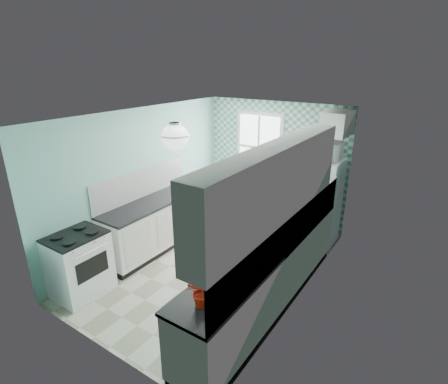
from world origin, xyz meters
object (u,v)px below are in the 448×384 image
Objects in this scene: ceiling_light at (175,137)px; sink at (301,217)px; fridge at (318,201)px; microwave at (324,150)px; stove at (79,263)px; fruit_bowl at (223,285)px; potted_plant at (204,292)px.

ceiling_light is 0.63× the size of sink.
microwave reaches higher than fridge.
stove is at bearing 56.60° from microwave.
microwave is (0.00, 0.00, 0.96)m from fridge.
microwave reaches higher than fruit_bowl.
sink is 2.18m from fruit_bowl.
potted_plant is at bearing -90.00° from fruit_bowl.
microwave is at bearing 91.57° from fruit_bowl.
sink is at bearing 47.28° from stove.
fridge is 6.99× the size of fruit_bowl.
fridge is 1.11m from sink.
sink is at bearing -88.77° from fridge.
stove is at bearing 175.29° from potted_plant.
fridge reaches higher than sink.
fruit_bowl is at bearing 90.00° from potted_plant.
microwave is (-0.09, 1.10, 0.84)m from sink.
stove is 1.67× the size of sink.
ceiling_light is 2.35m from stove.
potted_plant is (0.00, -0.35, 0.13)m from fruit_bowl.
fridge is (1.11, 2.59, -1.52)m from ceiling_light.
microwave is (-0.09, 3.28, 0.80)m from fruit_bowl.
ceiling_light reaches higher than potted_plant.
fridge is at bearing 91.42° from potted_plant.
ceiling_light is at bearing 149.97° from fruit_bowl.
ceiling_light reaches higher than stove.
stove is 2.45m from fruit_bowl.
microwave is at bearing 50.50° from fridge.
ceiling_light is 1.07× the size of potted_plant.
fridge is 3.29m from fruit_bowl.
stove is 2.83× the size of potted_plant.
fruit_bowl is at bearing 92.07° from microwave.
potted_plant is (1.20, -1.05, -1.22)m from ceiling_light.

